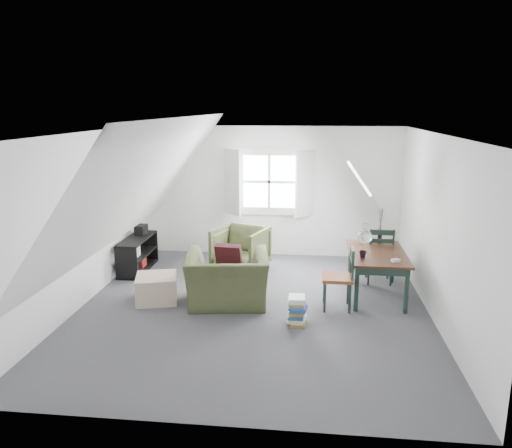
# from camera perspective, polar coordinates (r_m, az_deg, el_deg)

# --- Properties ---
(floor) EXTENTS (5.50, 5.50, 0.00)m
(floor) POSITION_cam_1_polar(r_m,az_deg,el_deg) (7.34, -0.36, -9.61)
(floor) COLOR #46464A
(floor) RESTS_ON ground
(ceiling) EXTENTS (5.50, 5.50, 0.00)m
(ceiling) POSITION_cam_1_polar(r_m,az_deg,el_deg) (6.77, -0.39, 10.28)
(ceiling) COLOR white
(ceiling) RESTS_ON wall_back
(wall_back) EXTENTS (5.00, 0.00, 5.00)m
(wall_back) POSITION_cam_1_polar(r_m,az_deg,el_deg) (9.63, 1.53, 3.70)
(wall_back) COLOR white
(wall_back) RESTS_ON ground
(wall_front) EXTENTS (5.00, 0.00, 5.00)m
(wall_front) POSITION_cam_1_polar(r_m,az_deg,el_deg) (4.35, -4.63, -8.46)
(wall_front) COLOR white
(wall_front) RESTS_ON ground
(wall_left) EXTENTS (0.00, 5.50, 5.50)m
(wall_left) POSITION_cam_1_polar(r_m,az_deg,el_deg) (7.64, -19.33, 0.41)
(wall_left) COLOR white
(wall_left) RESTS_ON ground
(wall_right) EXTENTS (0.00, 5.50, 5.50)m
(wall_right) POSITION_cam_1_polar(r_m,az_deg,el_deg) (7.11, 20.06, -0.58)
(wall_right) COLOR white
(wall_right) RESTS_ON ground
(slope_left) EXTENTS (3.19, 5.50, 4.48)m
(slope_left) POSITION_cam_1_polar(r_m,az_deg,el_deg) (7.19, -12.78, 4.32)
(slope_left) COLOR white
(slope_left) RESTS_ON wall_left
(slope_right) EXTENTS (3.19, 5.50, 4.48)m
(slope_right) POSITION_cam_1_polar(r_m,az_deg,el_deg) (6.84, 12.65, 3.88)
(slope_right) COLOR white
(slope_right) RESTS_ON wall_right
(dormer_window) EXTENTS (1.71, 0.35, 1.30)m
(dormer_window) POSITION_cam_1_polar(r_m,az_deg,el_deg) (9.52, 1.50, 4.81)
(dormer_window) COLOR white
(dormer_window) RESTS_ON wall_back
(skylight) EXTENTS (0.35, 0.75, 0.47)m
(skylight) POSITION_cam_1_polar(r_m,az_deg,el_deg) (8.12, 11.68, 5.17)
(skylight) COLOR white
(skylight) RESTS_ON slope_right
(armchair_near) EXTENTS (1.31, 1.19, 0.77)m
(armchair_near) POSITION_cam_1_polar(r_m,az_deg,el_deg) (7.51, -3.26, -9.08)
(armchair_near) COLOR #404827
(armchair_near) RESTS_ON floor
(armchair_far) EXTENTS (1.07, 1.08, 0.78)m
(armchair_far) POSITION_cam_1_polar(r_m,az_deg,el_deg) (8.99, -1.78, -5.23)
(armchair_far) COLOR #404827
(armchair_far) RESTS_ON floor
(throw_pillow) EXTENTS (0.40, 0.25, 0.40)m
(throw_pillow) POSITION_cam_1_polar(r_m,az_deg,el_deg) (7.42, -3.14, -3.67)
(throw_pillow) COLOR #3C1018
(throw_pillow) RESTS_ON armchair_near
(ottoman) EXTENTS (0.72, 0.72, 0.39)m
(ottoman) POSITION_cam_1_polar(r_m,az_deg,el_deg) (7.69, -11.29, -7.21)
(ottoman) COLOR #C2AA91
(ottoman) RESTS_ON floor
(dining_table) EXTENTS (0.84, 1.40, 0.70)m
(dining_table) POSITION_cam_1_polar(r_m,az_deg,el_deg) (7.81, 13.66, -3.81)
(dining_table) COLOR #331C12
(dining_table) RESTS_ON floor
(demijohn) EXTENTS (0.23, 0.23, 0.33)m
(demijohn) POSITION_cam_1_polar(r_m,az_deg,el_deg) (8.16, 12.32, -1.34)
(demijohn) COLOR silver
(demijohn) RESTS_ON dining_table
(vase_twigs) EXTENTS (0.07, 0.08, 0.56)m
(vase_twigs) POSITION_cam_1_polar(r_m,az_deg,el_deg) (8.29, 13.96, -1.27)
(vase_twigs) COLOR black
(vase_twigs) RESTS_ON dining_table
(cup) EXTENTS (0.13, 0.13, 0.10)m
(cup) POSITION_cam_1_polar(r_m,az_deg,el_deg) (7.47, 12.07, -3.78)
(cup) COLOR black
(cup) RESTS_ON dining_table
(paper_box) EXTENTS (0.14, 0.12, 0.04)m
(paper_box) POSITION_cam_1_polar(r_m,az_deg,el_deg) (7.38, 15.67, -4.03)
(paper_box) COLOR white
(paper_box) RESTS_ON dining_table
(dining_chair_far) EXTENTS (0.44, 0.44, 0.95)m
(dining_chair_far) POSITION_cam_1_polar(r_m,az_deg,el_deg) (8.45, 13.96, -3.34)
(dining_chair_far) COLOR brown
(dining_chair_far) RESTS_ON floor
(dining_chair_near) EXTENTS (0.43, 0.43, 0.92)m
(dining_chair_near) POSITION_cam_1_polar(r_m,az_deg,el_deg) (7.28, 9.58, -5.96)
(dining_chair_near) COLOR brown
(dining_chair_near) RESTS_ON floor
(media_shelf) EXTENTS (0.38, 1.15, 0.59)m
(media_shelf) POSITION_cam_1_polar(r_m,az_deg,el_deg) (9.11, -13.45, -3.58)
(media_shelf) COLOR black
(media_shelf) RESTS_ON floor
(electronics_box) EXTENTS (0.19, 0.25, 0.19)m
(electronics_box) POSITION_cam_1_polar(r_m,az_deg,el_deg) (9.27, -12.99, -0.67)
(electronics_box) COLOR black
(electronics_box) RESTS_ON media_shelf
(magazine_stack) EXTENTS (0.28, 0.34, 0.38)m
(magazine_stack) POSITION_cam_1_polar(r_m,az_deg,el_deg) (6.81, 4.73, -9.81)
(magazine_stack) COLOR #B29933
(magazine_stack) RESTS_ON floor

